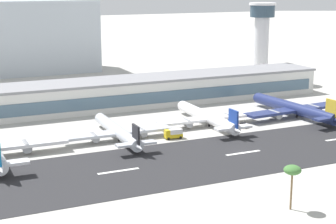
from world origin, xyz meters
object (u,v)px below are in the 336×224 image
at_px(service_box_truck_1, 173,133).
at_px(palm_tree_1, 292,171).
at_px(airliner_black_tail_gate_1, 119,132).
at_px(airliner_navy_tail_gate_2, 209,118).
at_px(terminal_building, 116,93).
at_px(control_tower, 262,35).
at_px(service_baggage_tug_0, 243,125).
at_px(airliner_gold_tail_gate_3, 297,109).

relative_size(service_box_truck_1, palm_tree_1, 0.58).
bearing_deg(airliner_black_tail_gate_1, service_box_truck_1, -105.18).
xyz_separation_m(airliner_navy_tail_gate_2, palm_tree_1, (-19.04, -74.19, 6.22)).
bearing_deg(airliner_navy_tail_gate_2, terminal_building, 24.36).
bearing_deg(terminal_building, control_tower, 16.15).
bearing_deg(service_box_truck_1, terminal_building, -83.54).
bearing_deg(terminal_building, service_box_truck_1, -88.53).
height_order(control_tower, palm_tree_1, control_tower).
height_order(airliner_black_tail_gate_1, airliner_navy_tail_gate_2, airliner_navy_tail_gate_2).
distance_m(control_tower, palm_tree_1, 169.09).
height_order(terminal_building, airliner_navy_tail_gate_2, terminal_building).
height_order(terminal_building, airliner_black_tail_gate_1, terminal_building).
distance_m(service_baggage_tug_0, palm_tree_1, 73.11).
height_order(service_box_truck_1, palm_tree_1, palm_tree_1).
distance_m(terminal_building, airliner_gold_tail_gate_3, 73.71).
distance_m(terminal_building, airliner_black_tail_gate_1, 51.37).
relative_size(terminal_building, airliner_gold_tail_gate_3, 3.80).
xyz_separation_m(control_tower, service_baggage_tug_0, (-58.63, -77.24, -23.52)).
relative_size(airliner_gold_tail_gate_3, service_baggage_tug_0, 13.94).
distance_m(airliner_black_tail_gate_1, service_box_truck_1, 18.23).
bearing_deg(control_tower, airliner_navy_tail_gate_2, -134.42).
xyz_separation_m(airliner_navy_tail_gate_2, service_baggage_tug_0, (9.73, -7.49, -2.02)).
bearing_deg(airliner_gold_tail_gate_3, airliner_black_tail_gate_1, 87.17).
xyz_separation_m(terminal_building, airliner_gold_tail_gate_3, (57.17, -46.46, -2.54)).
relative_size(control_tower, service_box_truck_1, 6.59).
height_order(control_tower, airliner_gold_tail_gate_3, control_tower).
distance_m(control_tower, airliner_black_tail_gate_1, 130.04).
relative_size(terminal_building, airliner_navy_tail_gate_2, 4.11).
distance_m(airliner_black_tail_gate_1, palm_tree_1, 72.02).
xyz_separation_m(service_box_truck_1, palm_tree_1, (-0.38, -64.70, 7.50)).
bearing_deg(control_tower, service_baggage_tug_0, -127.20).
relative_size(airliner_gold_tail_gate_3, palm_tree_1, 4.67).
xyz_separation_m(control_tower, airliner_navy_tail_gate_2, (-68.36, -69.75, -21.50)).
bearing_deg(airliner_gold_tail_gate_3, service_box_truck_1, 92.77).
relative_size(airliner_navy_tail_gate_2, airliner_gold_tail_gate_3, 0.92).
distance_m(control_tower, airliner_navy_tail_gate_2, 100.00).
xyz_separation_m(airliner_gold_tail_gate_3, service_baggage_tug_0, (-27.41, -5.18, -2.27)).
bearing_deg(airliner_black_tail_gate_1, service_baggage_tug_0, -93.04).
relative_size(service_baggage_tug_0, palm_tree_1, 0.34).
xyz_separation_m(terminal_building, service_baggage_tug_0, (29.76, -51.64, -4.80)).
height_order(airliner_gold_tail_gate_3, service_baggage_tug_0, airliner_gold_tail_gate_3).
height_order(terminal_building, airliner_gold_tail_gate_3, terminal_building).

